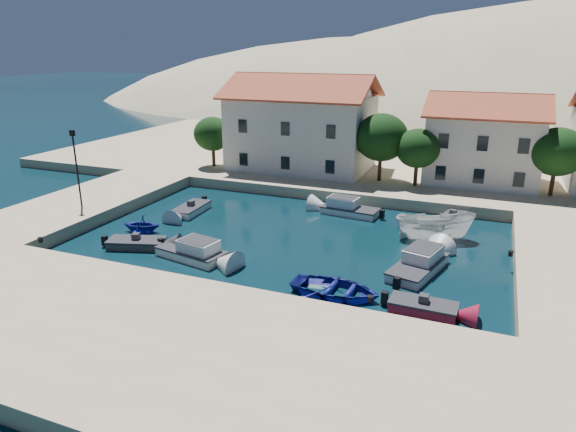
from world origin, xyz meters
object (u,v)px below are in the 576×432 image
(building_left, at_px, (302,121))
(boat_east, at_px, (434,239))
(cabin_cruiser_east, at_px, (418,265))
(building_mid, at_px, (484,137))
(lamppost, at_px, (76,161))
(rowboat_south, at_px, (335,295))
(cabin_cruiser_south, at_px, (191,251))

(building_left, relative_size, boat_east, 2.59)
(cabin_cruiser_east, bearing_deg, boat_east, 12.08)
(building_mid, xyz_separation_m, lamppost, (-29.50, -21.00, -0.47))
(boat_east, bearing_deg, rowboat_south, 141.05)
(building_mid, distance_m, rowboat_south, 27.54)
(rowboat_south, bearing_deg, cabin_cruiser_south, 84.13)
(boat_east, bearing_deg, cabin_cruiser_east, 159.07)
(building_mid, relative_size, lamppost, 1.69)
(cabin_cruiser_south, distance_m, rowboat_south, 10.57)
(building_mid, distance_m, cabin_cruiser_south, 30.30)
(building_mid, height_order, lamppost, building_mid)
(building_left, relative_size, cabin_cruiser_east, 2.59)
(building_mid, bearing_deg, boat_east, -98.83)
(building_left, bearing_deg, cabin_cruiser_south, -87.24)
(lamppost, xyz_separation_m, rowboat_south, (23.09, -5.27, -4.75))
(building_left, bearing_deg, lamppost, -119.90)
(cabin_cruiser_south, height_order, boat_east, cabin_cruiser_south)
(cabin_cruiser_south, xyz_separation_m, boat_east, (14.51, 9.64, -0.48))
(rowboat_south, bearing_deg, boat_east, -17.45)
(building_mid, relative_size, rowboat_south, 2.05)
(cabin_cruiser_east, bearing_deg, rowboat_south, 156.08)
(building_left, bearing_deg, cabin_cruiser_east, -52.78)
(lamppost, distance_m, boat_east, 28.20)
(building_mid, bearing_deg, building_left, -176.82)
(building_mid, xyz_separation_m, boat_east, (-2.34, -15.08, -5.22))
(building_mid, bearing_deg, cabin_cruiser_east, -96.84)
(building_left, distance_m, boat_east, 21.88)
(cabin_cruiser_south, height_order, cabin_cruiser_east, same)
(building_left, bearing_deg, building_mid, 3.18)
(cabin_cruiser_south, bearing_deg, rowboat_south, 2.51)
(cabin_cruiser_south, relative_size, rowboat_south, 1.00)
(rowboat_south, distance_m, boat_east, 11.90)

